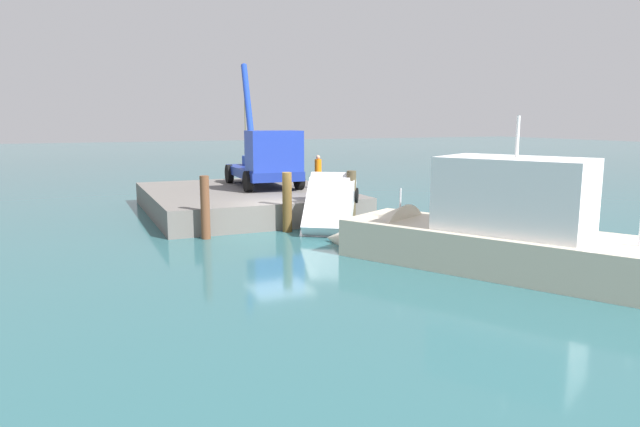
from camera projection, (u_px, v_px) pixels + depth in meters
name	position (u px, v px, depth m)	size (l,w,h in m)	color
ground	(279.00, 230.00, 23.09)	(200.00, 200.00, 0.00)	#2D6066
dock	(243.00, 200.00, 27.76)	(10.79, 8.96, 1.08)	slate
crane_truck	(266.00, 159.00, 28.24)	(9.48, 3.10, 6.75)	navy
dock_worker	(318.00, 172.00, 28.07)	(0.34, 0.34, 1.65)	#242424
salvaged_car	(327.00, 217.00, 22.56)	(4.22, 3.75, 3.60)	silver
moored_yacht	(458.00, 245.00, 17.79)	(11.26, 8.04, 6.00)	beige
piling_near	(205.00, 208.00, 21.22)	(0.34, 0.34, 2.40)	brown
piling_mid	(287.00, 202.00, 22.57)	(0.38, 0.38, 2.40)	brown
piling_far	(351.00, 199.00, 23.62)	(0.40, 0.40, 2.37)	brown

